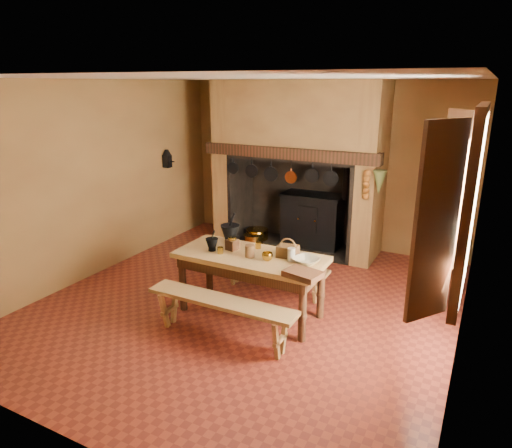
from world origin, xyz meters
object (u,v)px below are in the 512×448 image
at_px(coffee_grinder, 232,244).
at_px(mixing_bowl, 306,261).
at_px(work_table, 251,264).
at_px(bench_front, 221,310).
at_px(iron_range, 313,219).
at_px(wicker_basket, 288,251).

bearing_deg(coffee_grinder, mixing_bowl, 11.06).
xyz_separation_m(work_table, mixing_bowl, (0.70, 0.04, 0.16)).
relative_size(bench_front, mixing_bowl, 6.05).
bearing_deg(work_table, bench_front, -90.00).
relative_size(iron_range, wicker_basket, 6.18).
xyz_separation_m(iron_range, wicker_basket, (0.62, -2.52, 0.37)).
bearing_deg(mixing_bowl, coffee_grinder, 179.33).
height_order(work_table, mixing_bowl, mixing_bowl).
distance_m(work_table, coffee_grinder, 0.35).
xyz_separation_m(work_table, bench_front, (-0.00, -0.69, -0.29)).
height_order(bench_front, coffee_grinder, coffee_grinder).
bearing_deg(mixing_bowl, bench_front, -133.79).
xyz_separation_m(iron_range, work_table, (0.20, -2.67, 0.17)).
xyz_separation_m(mixing_bowl, wicker_basket, (-0.28, 0.11, 0.04)).
height_order(work_table, bench_front, work_table).
relative_size(work_table, bench_front, 1.02).
relative_size(iron_range, coffee_grinder, 7.99).
relative_size(iron_range, work_table, 0.89).
relative_size(mixing_bowl, wicker_basket, 1.12).
distance_m(bench_front, wicker_basket, 1.05).
distance_m(iron_range, coffee_grinder, 2.65).
bearing_deg(iron_range, coffee_grinder, -91.75).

